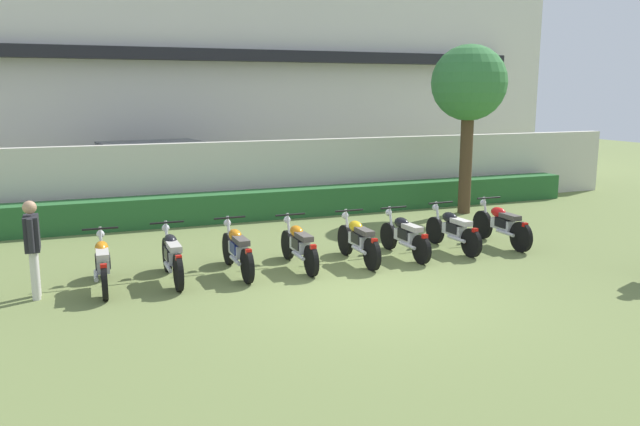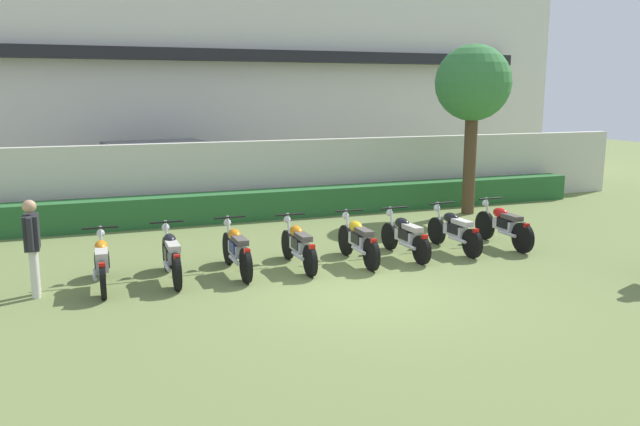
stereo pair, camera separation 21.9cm
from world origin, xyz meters
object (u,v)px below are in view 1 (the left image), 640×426
motorcycle_in_row_7 (501,224)px  motorcycle_in_row_4 (358,240)px  motorcycle_in_row_6 (453,229)px  motorcycle_in_row_1 (172,256)px  motorcycle_in_row_5 (405,235)px  motorcycle_in_row_2 (237,249)px  parked_car (158,175)px  motorcycle_in_row_3 (299,245)px  tree_near_inspector (469,86)px  inspector_person (32,242)px  motorcycle_in_row_0 (103,263)px

motorcycle_in_row_7 → motorcycle_in_row_4: bearing=92.7°
motorcycle_in_row_4 → motorcycle_in_row_6: size_ratio=0.99×
motorcycle_in_row_1 → motorcycle_in_row_5: (4.61, -0.00, -0.02)m
motorcycle_in_row_1 → motorcycle_in_row_4: (3.55, -0.07, -0.01)m
motorcycle_in_row_5 → motorcycle_in_row_2: bearing=86.8°
parked_car → motorcycle_in_row_1: parked_car is taller
motorcycle_in_row_3 → tree_near_inspector: bearing=-60.0°
inspector_person → motorcycle_in_row_0: bearing=6.2°
motorcycle_in_row_2 → motorcycle_in_row_3: bearing=-92.5°
motorcycle_in_row_6 → motorcycle_in_row_2: bearing=88.1°
motorcycle_in_row_4 → inspector_person: (-5.74, -0.07, 0.48)m
motorcycle_in_row_3 → motorcycle_in_row_6: 3.44m
motorcycle_in_row_3 → motorcycle_in_row_6: (3.44, 0.07, 0.00)m
motorcycle_in_row_4 → motorcycle_in_row_1: bearing=89.1°
motorcycle_in_row_3 → motorcycle_in_row_4: bearing=-94.2°
tree_near_inspector → motorcycle_in_row_0: tree_near_inspector is taller
motorcycle_in_row_0 → motorcycle_in_row_5: motorcycle_in_row_0 is taller
parked_car → motorcycle_in_row_7: bearing=-57.9°
motorcycle_in_row_3 → parked_car: bearing=12.1°
motorcycle_in_row_6 → inspector_person: bearing=89.3°
motorcycle_in_row_6 → motorcycle_in_row_1: bearing=88.5°
tree_near_inspector → inspector_person: tree_near_inspector is taller
motorcycle_in_row_0 → motorcycle_in_row_3: (3.51, 0.04, -0.01)m
parked_car → motorcycle_in_row_5: size_ratio=2.58×
motorcycle_in_row_1 → motorcycle_in_row_5: size_ratio=1.04×
motorcycle_in_row_1 → motorcycle_in_row_2: size_ratio=0.98×
motorcycle_in_row_0 → motorcycle_in_row_4: size_ratio=1.01×
motorcycle_in_row_0 → motorcycle_in_row_1: bearing=-86.8°
tree_near_inspector → motorcycle_in_row_6: 5.26m
motorcycle_in_row_4 → motorcycle_in_row_2: bearing=87.5°
motorcycle_in_row_7 → motorcycle_in_row_5: bearing=92.1°
parked_car → motorcycle_in_row_0: (-1.90, -7.45, -0.49)m
motorcycle_in_row_3 → motorcycle_in_row_1: bearing=90.0°
motorcycle_in_row_2 → tree_near_inspector: bearing=-65.1°
motorcycle_in_row_0 → motorcycle_in_row_2: size_ratio=0.97×
motorcycle_in_row_3 → motorcycle_in_row_7: (4.67, 0.08, 0.02)m
parked_car → motorcycle_in_row_6: 8.92m
motorcycle_in_row_1 → motorcycle_in_row_4: size_ratio=1.02×
motorcycle_in_row_0 → motorcycle_in_row_1: motorcycle_in_row_1 is taller
parked_car → motorcycle_in_row_1: size_ratio=2.49×
motorcycle_in_row_4 → motorcycle_in_row_5: motorcycle_in_row_4 is taller
motorcycle_in_row_2 → motorcycle_in_row_3: motorcycle_in_row_2 is taller
parked_car → motorcycle_in_row_2: bearing=-95.2°
motorcycle_in_row_5 → motorcycle_in_row_6: motorcycle_in_row_6 is taller
parked_car → motorcycle_in_row_1: bearing=-104.3°
motorcycle_in_row_3 → motorcycle_in_row_7: 4.67m
motorcycle_in_row_0 → motorcycle_in_row_7: bearing=-87.7°
motorcycle_in_row_2 → motorcycle_in_row_3: (1.18, -0.03, -0.01)m
motorcycle_in_row_5 → motorcycle_in_row_7: motorcycle_in_row_7 is taller
motorcycle_in_row_5 → motorcycle_in_row_6: size_ratio=0.98×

